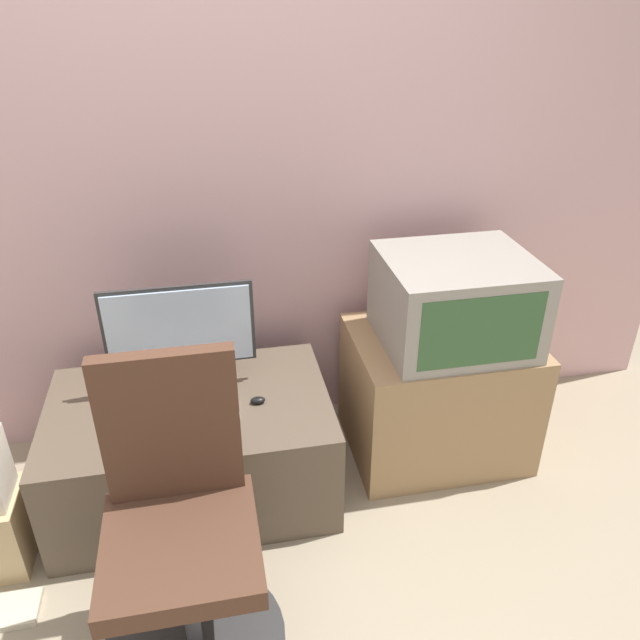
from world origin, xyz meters
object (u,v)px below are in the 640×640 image
Objects in this scene: main_monitor at (181,338)px; keyboard at (192,414)px; mouse at (258,400)px; book at (8,611)px; crt_tv at (455,301)px; office_chair at (183,543)px.

main_monitor is 1.63× the size of keyboard.
main_monitor reaches higher than mouse.
main_monitor reaches higher than keyboard.
book is at bearing -155.83° from mouse.
mouse is 0.10× the size of crt_tv.
main_monitor is 0.38m from mouse.
mouse is (0.25, 0.03, 0.01)m from keyboard.
office_chair is 4.77× the size of book.
mouse is at bearing 6.55° from keyboard.
main_monitor is 0.58× the size of office_chair.
office_chair is at bearing -16.26° from book.
keyboard is 0.57m from office_chair.
crt_tv is 0.59× the size of office_chair.
crt_tv is at bearing -3.38° from main_monitor.
book is at bearing -150.10° from keyboard.
mouse reaches higher than keyboard.
book is at bearing -137.80° from main_monitor.
crt_tv is (1.07, 0.14, 0.30)m from keyboard.
mouse is at bearing 63.65° from office_chair.
office_chair is 0.76m from book.
office_chair reaches higher than mouse.
keyboard is at bearing -172.52° from crt_tv.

